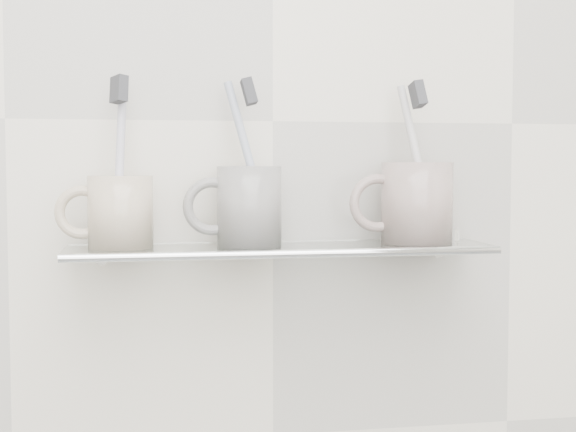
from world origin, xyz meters
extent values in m
plane|color=silver|center=(0.00, 1.10, 1.25)|extent=(2.50, 0.00, 2.50)
cube|color=silver|center=(0.00, 1.04, 1.10)|extent=(0.50, 0.12, 0.01)
cylinder|color=silver|center=(0.00, 0.98, 1.10)|extent=(0.50, 0.01, 0.01)
cylinder|color=silver|center=(-0.21, 1.09, 1.09)|extent=(0.02, 0.03, 0.02)
cylinder|color=silver|center=(0.21, 1.09, 1.09)|extent=(0.02, 0.03, 0.02)
cylinder|color=beige|center=(-0.19, 1.04, 1.14)|extent=(0.08, 0.08, 0.08)
torus|color=beige|center=(-0.23, 1.04, 1.14)|extent=(0.06, 0.01, 0.06)
cylinder|color=silver|center=(-0.19, 1.04, 1.20)|extent=(0.02, 0.04, 0.19)
cube|color=#38393E|center=(-0.19, 1.04, 1.28)|extent=(0.02, 0.03, 0.03)
cylinder|color=white|center=(-0.04, 1.04, 1.15)|extent=(0.09, 0.09, 0.09)
torus|color=white|center=(-0.08, 1.04, 1.15)|extent=(0.07, 0.01, 0.07)
cylinder|color=#9FADCD|center=(-0.04, 1.04, 1.20)|extent=(0.06, 0.03, 0.19)
cube|color=#38393E|center=(-0.04, 1.04, 1.28)|extent=(0.02, 0.02, 0.03)
cylinder|color=silver|center=(0.17, 1.04, 1.15)|extent=(0.10, 0.10, 0.10)
torus|color=silver|center=(0.12, 1.04, 1.15)|extent=(0.07, 0.01, 0.07)
cylinder|color=beige|center=(0.17, 1.04, 1.20)|extent=(0.04, 0.05, 0.19)
cube|color=#38393E|center=(0.17, 1.04, 1.28)|extent=(0.02, 0.03, 0.04)
cylinder|color=silver|center=(0.20, 1.04, 1.11)|extent=(0.04, 0.04, 0.02)
camera|label=1|loc=(-0.16, 0.11, 1.19)|focal=50.00mm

